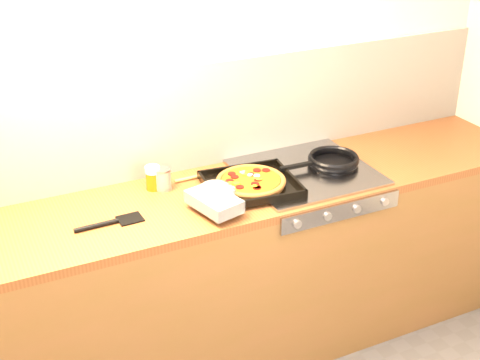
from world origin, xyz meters
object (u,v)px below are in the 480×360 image
pizza_on_tray (240,187)px  tomato_can (163,179)px  frying_pan (332,161)px  juice_glass (153,178)px

pizza_on_tray → tomato_can: 0.35m
tomato_can → frying_pan: bearing=-9.5°
pizza_on_tray → tomato_can: bearing=144.8°
tomato_can → pizza_on_tray: bearing=-35.2°
juice_glass → frying_pan: bearing=-10.7°
frying_pan → juice_glass: (-0.84, 0.16, 0.02)m
pizza_on_tray → frying_pan: (0.52, 0.07, -0.01)m
pizza_on_tray → juice_glass: bearing=145.3°
frying_pan → pizza_on_tray: bearing=-172.8°
pizza_on_tray → tomato_can: (-0.28, 0.20, 0.01)m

